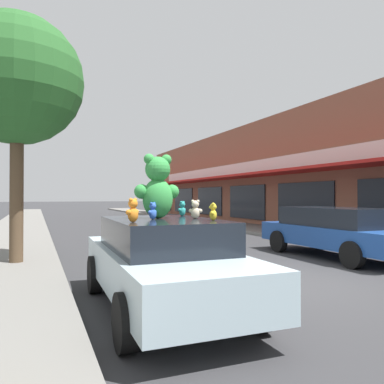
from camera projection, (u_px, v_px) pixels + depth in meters
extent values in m
plane|color=#333335|center=(298.00, 284.00, 7.33)|extent=(260.00, 260.00, 0.00)
cube|color=brown|center=(370.00, 175.00, 22.83)|extent=(14.32, 41.65, 6.09)
cube|color=red|center=(258.00, 174.00, 19.73)|extent=(1.74, 34.98, 0.12)
cube|color=silver|center=(271.00, 164.00, 20.06)|extent=(0.08, 33.32, 0.70)
cube|color=black|center=(304.00, 203.00, 17.63)|extent=(0.06, 3.96, 2.00)
cube|color=black|center=(246.00, 202.00, 22.44)|extent=(0.06, 3.96, 2.00)
cube|color=black|center=(209.00, 201.00, 27.24)|extent=(0.06, 3.96, 2.00)
cube|color=black|center=(183.00, 200.00, 32.04)|extent=(0.06, 3.96, 2.00)
cube|color=black|center=(164.00, 200.00, 36.84)|extent=(0.06, 3.96, 2.00)
cube|color=#ADC6D1|center=(163.00, 268.00, 5.72)|extent=(1.82, 4.43, 0.59)
cube|color=black|center=(163.00, 234.00, 5.73)|extent=(1.57, 2.45, 0.46)
cylinder|color=black|center=(95.00, 274.00, 6.67)|extent=(0.21, 0.67, 0.66)
cylinder|color=black|center=(184.00, 268.00, 7.29)|extent=(0.21, 0.67, 0.66)
cylinder|color=black|center=(125.00, 322.00, 4.14)|extent=(0.21, 0.67, 0.66)
cylinder|color=black|center=(258.00, 306.00, 4.76)|extent=(0.21, 0.67, 0.66)
ellipsoid|color=green|center=(158.00, 199.00, 5.86)|extent=(0.49, 0.42, 0.63)
sphere|color=green|center=(158.00, 169.00, 5.87)|extent=(0.40, 0.40, 0.40)
sphere|color=green|center=(166.00, 160.00, 5.93)|extent=(0.17, 0.17, 0.17)
sphere|color=green|center=(149.00, 159.00, 5.81)|extent=(0.17, 0.17, 0.17)
sphere|color=#5ADA6D|center=(154.00, 171.00, 6.02)|extent=(0.15, 0.15, 0.15)
sphere|color=green|center=(172.00, 192.00, 6.00)|extent=(0.23, 0.23, 0.23)
sphere|color=green|center=(142.00, 192.00, 5.80)|extent=(0.23, 0.23, 0.23)
ellipsoid|color=beige|center=(195.00, 213.00, 5.78)|extent=(0.18, 0.18, 0.18)
sphere|color=beige|center=(195.00, 204.00, 5.78)|extent=(0.16, 0.16, 0.12)
sphere|color=beige|center=(198.00, 201.00, 5.77)|extent=(0.07, 0.07, 0.05)
sphere|color=beige|center=(193.00, 201.00, 5.79)|extent=(0.07, 0.07, 0.05)
sphere|color=white|center=(196.00, 205.00, 5.83)|extent=(0.06, 0.06, 0.04)
sphere|color=beige|center=(200.00, 211.00, 5.77)|extent=(0.09, 0.09, 0.07)
sphere|color=beige|center=(191.00, 211.00, 5.80)|extent=(0.09, 0.09, 0.07)
ellipsoid|color=yellow|center=(213.00, 215.00, 5.37)|extent=(0.15, 0.16, 0.16)
sphere|color=yellow|center=(213.00, 207.00, 5.38)|extent=(0.14, 0.14, 0.10)
sphere|color=yellow|center=(213.00, 204.00, 5.41)|extent=(0.06, 0.06, 0.04)
sphere|color=yellow|center=(213.00, 204.00, 5.34)|extent=(0.06, 0.06, 0.04)
sphere|color=#FFFF4D|center=(210.00, 207.00, 5.38)|extent=(0.05, 0.05, 0.04)
sphere|color=yellow|center=(213.00, 213.00, 5.44)|extent=(0.08, 0.08, 0.06)
sphere|color=yellow|center=(212.00, 213.00, 5.31)|extent=(0.08, 0.08, 0.06)
ellipsoid|color=blue|center=(153.00, 214.00, 5.62)|extent=(0.16, 0.16, 0.16)
sphere|color=blue|center=(153.00, 206.00, 5.62)|extent=(0.14, 0.14, 0.10)
sphere|color=blue|center=(154.00, 203.00, 5.66)|extent=(0.06, 0.06, 0.04)
sphere|color=blue|center=(151.00, 204.00, 5.59)|extent=(0.06, 0.06, 0.04)
sphere|color=#548DFF|center=(150.00, 206.00, 5.64)|extent=(0.05, 0.05, 0.04)
sphere|color=blue|center=(155.00, 212.00, 5.68)|extent=(0.08, 0.08, 0.06)
sphere|color=blue|center=(150.00, 212.00, 5.57)|extent=(0.08, 0.08, 0.06)
ellipsoid|color=teal|center=(182.00, 211.00, 6.60)|extent=(0.16, 0.16, 0.16)
sphere|color=teal|center=(182.00, 205.00, 6.60)|extent=(0.14, 0.14, 0.10)
sphere|color=teal|center=(184.00, 202.00, 6.64)|extent=(0.06, 0.06, 0.04)
sphere|color=teal|center=(181.00, 202.00, 6.57)|extent=(0.06, 0.06, 0.04)
sphere|color=#47CDC6|center=(180.00, 205.00, 6.63)|extent=(0.05, 0.05, 0.04)
sphere|color=teal|center=(184.00, 210.00, 6.66)|extent=(0.08, 0.08, 0.06)
sphere|color=teal|center=(180.00, 210.00, 6.55)|extent=(0.08, 0.08, 0.06)
ellipsoid|color=orange|center=(133.00, 215.00, 4.99)|extent=(0.20, 0.20, 0.20)
sphere|color=orange|center=(133.00, 204.00, 5.00)|extent=(0.18, 0.18, 0.13)
sphere|color=orange|center=(135.00, 200.00, 5.04)|extent=(0.08, 0.08, 0.05)
sphere|color=orange|center=(131.00, 200.00, 4.96)|extent=(0.08, 0.08, 0.05)
sphere|color=#FFBA41|center=(130.00, 204.00, 5.02)|extent=(0.07, 0.07, 0.05)
sphere|color=orange|center=(136.00, 212.00, 5.07)|extent=(0.10, 0.10, 0.07)
sphere|color=orange|center=(128.00, 212.00, 4.93)|extent=(0.10, 0.10, 0.07)
cube|color=#1E4793|center=(333.00, 236.00, 10.59)|extent=(1.67, 4.74, 0.56)
cube|color=black|center=(333.00, 217.00, 10.59)|extent=(1.47, 3.11, 0.52)
cylinder|color=black|center=(278.00, 241.00, 11.62)|extent=(0.20, 0.66, 0.66)
cylinder|color=black|center=(320.00, 239.00, 12.25)|extent=(0.20, 0.66, 0.66)
cylinder|color=black|center=(352.00, 255.00, 8.91)|extent=(0.20, 0.66, 0.66)
cylinder|color=brown|center=(17.00, 198.00, 9.05)|extent=(0.31, 0.31, 3.09)
sphere|color=#286028|center=(17.00, 80.00, 9.09)|extent=(3.16, 3.16, 3.16)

